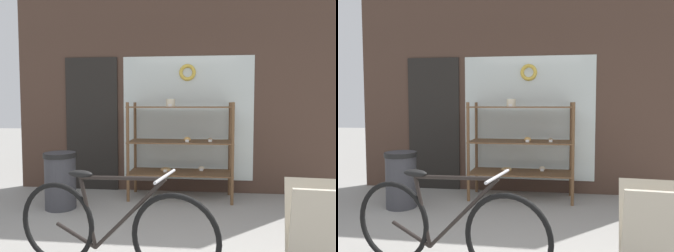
% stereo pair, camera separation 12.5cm
% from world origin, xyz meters
% --- Properties ---
extents(storefront_facade, '(5.06, 0.13, 3.76)m').
position_xyz_m(storefront_facade, '(-0.03, 2.99, 1.83)').
color(storefront_facade, '#473328').
rests_on(storefront_facade, ground_plane).
extents(display_case, '(1.48, 0.54, 1.44)m').
position_xyz_m(display_case, '(0.12, 2.59, 0.82)').
color(display_case, brown).
rests_on(display_case, ground_plane).
extents(bicycle, '(1.74, 0.51, 0.84)m').
position_xyz_m(bicycle, '(-0.27, 0.41, 0.38)').
color(bicycle, black).
rests_on(bicycle, ground_plane).
extents(sandwich_board, '(0.50, 0.42, 0.80)m').
position_xyz_m(sandwich_board, '(1.31, 0.31, 0.41)').
color(sandwich_board, '#B2A893').
rests_on(sandwich_board, ground_plane).
extents(trash_bin, '(0.42, 0.42, 0.74)m').
position_xyz_m(trash_bin, '(-1.41, 1.95, 0.40)').
color(trash_bin, '#38383D').
rests_on(trash_bin, ground_plane).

